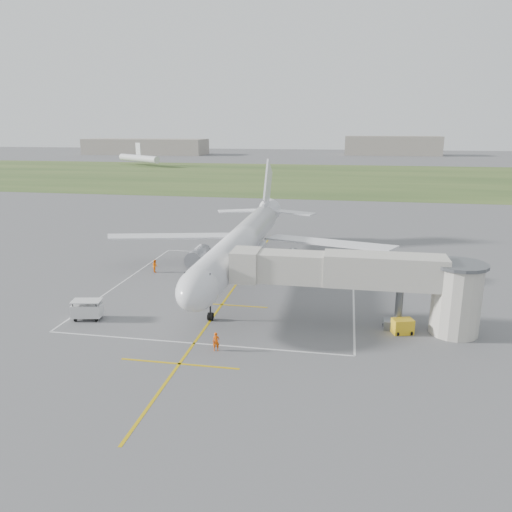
% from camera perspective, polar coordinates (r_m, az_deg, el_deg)
% --- Properties ---
extents(ground, '(700.00, 700.00, 0.00)m').
position_cam_1_polar(ground, '(63.28, -1.72, -2.49)').
color(ground, '#525254').
rests_on(ground, ground).
extents(grass_strip, '(700.00, 120.00, 0.02)m').
position_cam_1_polar(grass_strip, '(190.44, 6.56, 8.99)').
color(grass_strip, '#304920').
rests_on(grass_strip, ground).
extents(apron_markings, '(28.20, 60.00, 0.01)m').
position_cam_1_polar(apron_markings, '(57.88, -2.93, -4.15)').
color(apron_markings, '#C19D0B').
rests_on(apron_markings, ground).
extents(airliner, '(38.93, 46.75, 13.52)m').
position_cam_1_polar(airliner, '(62.84, -1.61, 1.54)').
color(airliner, silver).
rests_on(airliner, ground).
extents(jet_bridge, '(23.40, 5.00, 7.20)m').
position_cam_1_polar(jet_bridge, '(47.78, 13.49, -2.70)').
color(jet_bridge, '#AEA99D').
rests_on(jet_bridge, ground).
extents(gpu_unit, '(2.13, 1.75, 1.39)m').
position_cam_1_polar(gpu_unit, '(48.51, 16.41, -7.73)').
color(gpu_unit, gold).
rests_on(gpu_unit, ground).
extents(baggage_cart, '(3.10, 2.19, 1.97)m').
position_cam_1_polar(baggage_cart, '(52.47, -18.73, -5.82)').
color(baggage_cart, silver).
rests_on(baggage_cart, ground).
extents(ramp_worker_nose, '(0.68, 0.54, 1.64)m').
position_cam_1_polar(ramp_worker_nose, '(43.28, -4.58, -9.75)').
color(ramp_worker_nose, '#DE4C07').
rests_on(ramp_worker_nose, ground).
extents(ramp_worker_wing, '(1.01, 1.04, 1.69)m').
position_cam_1_polar(ramp_worker_wing, '(66.75, -11.46, -1.11)').
color(ramp_worker_wing, orange).
rests_on(ramp_worker_wing, ground).
extents(distant_hangars, '(345.00, 49.00, 12.00)m').
position_cam_1_polar(distant_hangars, '(325.85, 5.39, 12.27)').
color(distant_hangars, gray).
rests_on(distant_hangars, ground).
extents(distant_aircraft, '(220.09, 47.99, 8.85)m').
position_cam_1_polar(distant_aircraft, '(238.63, 10.43, 10.85)').
color(distant_aircraft, silver).
rests_on(distant_aircraft, ground).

